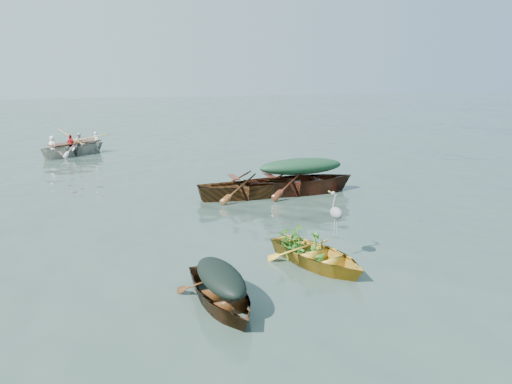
# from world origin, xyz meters

# --- Properties ---
(ground) EXTENTS (140.00, 140.00, 0.00)m
(ground) POSITION_xyz_m (0.00, 0.00, 0.00)
(ground) COLOR #32463D
(ground) RESTS_ON ground
(yellow_dinghy) EXTENTS (2.12, 3.29, 0.81)m
(yellow_dinghy) POSITION_xyz_m (-1.03, -3.21, 0.00)
(yellow_dinghy) COLOR #B87624
(yellow_dinghy) RESTS_ON ground
(dark_covered_boat) EXTENTS (1.33, 3.17, 0.74)m
(dark_covered_boat) POSITION_xyz_m (-3.36, -4.24, 0.00)
(dark_covered_boat) COLOR #4E2F12
(dark_covered_boat) RESTS_ON ground
(green_tarp_boat) EXTENTS (5.17, 1.75, 1.24)m
(green_tarp_boat) POSITION_xyz_m (1.30, 2.57, 0.00)
(green_tarp_boat) COLOR #4E2312
(green_tarp_boat) RESTS_ON ground
(open_wooden_boat) EXTENTS (4.77, 1.76, 1.11)m
(open_wooden_boat) POSITION_xyz_m (-0.37, 2.62, 0.00)
(open_wooden_boat) COLOR brown
(open_wooden_boat) RESTS_ON ground
(rowed_boat) EXTENTS (4.56, 3.76, 1.11)m
(rowed_boat) POSITION_xyz_m (-5.44, 13.39, 0.00)
(rowed_boat) COLOR beige
(rowed_boat) RESTS_ON ground
(dark_tarp_cover) EXTENTS (0.73, 1.75, 0.40)m
(dark_tarp_cover) POSITION_xyz_m (-3.36, -4.24, 0.57)
(dark_tarp_cover) COLOR black
(dark_tarp_cover) RESTS_ON dark_covered_boat
(green_tarp_cover) EXTENTS (2.84, 0.96, 0.52)m
(green_tarp_cover) POSITION_xyz_m (1.30, 2.57, 0.88)
(green_tarp_cover) COLOR #163820
(green_tarp_cover) RESTS_ON green_tarp_boat
(thwart_benches) EXTENTS (2.39, 1.02, 0.04)m
(thwart_benches) POSITION_xyz_m (-0.37, 2.62, 0.58)
(thwart_benches) COLOR #481B10
(thwart_benches) RESTS_ON open_wooden_boat
(heron) EXTENTS (0.38, 0.46, 0.92)m
(heron) POSITION_xyz_m (-0.52, -3.01, 0.87)
(heron) COLOR gray
(heron) RESTS_ON yellow_dinghy
(dinghy_weeds) EXTENTS (0.92, 1.06, 0.60)m
(dinghy_weeds) POSITION_xyz_m (-1.16, -2.67, 0.71)
(dinghy_weeds) COLOR #2D6019
(dinghy_weeds) RESTS_ON yellow_dinghy
(rowers) EXTENTS (3.35, 2.86, 0.76)m
(rowers) POSITION_xyz_m (-5.44, 13.39, 0.94)
(rowers) COLOR silver
(rowers) RESTS_ON rowed_boat
(oars) EXTENTS (1.98, 2.48, 0.06)m
(oars) POSITION_xyz_m (-5.44, 13.39, 0.59)
(oars) COLOR olive
(oars) RESTS_ON rowed_boat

